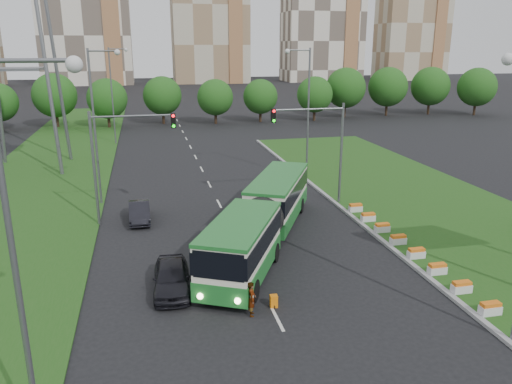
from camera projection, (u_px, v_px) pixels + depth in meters
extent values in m
plane|color=black|center=(300.00, 261.00, 29.35)|extent=(360.00, 360.00, 0.00)
cube|color=#1F4E16|center=(426.00, 204.00, 39.55)|extent=(14.00, 60.00, 0.15)
cube|color=gray|center=(344.00, 210.00, 38.08)|extent=(0.30, 60.00, 0.18)
cube|color=#1F4E16|center=(48.00, 174.00, 48.95)|extent=(12.00, 110.00, 0.10)
cylinder|color=slate|center=(341.00, 155.00, 38.93)|extent=(0.20, 0.20, 8.00)
cylinder|color=slate|center=(309.00, 109.00, 37.34)|extent=(5.50, 0.14, 0.14)
cube|color=black|center=(273.00, 116.00, 36.87)|extent=(0.32, 0.32, 1.00)
cylinder|color=slate|center=(94.00, 170.00, 34.12)|extent=(0.20, 0.20, 8.00)
cylinder|color=slate|center=(132.00, 116.00, 33.69)|extent=(5.50, 0.14, 0.14)
cube|color=black|center=(173.00, 121.00, 34.38)|extent=(0.32, 0.32, 1.00)
cube|color=silver|center=(83.00, 0.00, 157.21)|extent=(28.00, 15.00, 52.00)
cube|color=beige|center=(209.00, 6.00, 165.90)|extent=(25.00, 15.00, 50.00)
cube|color=silver|center=(323.00, 12.00, 174.73)|extent=(27.00, 15.00, 47.00)
cube|color=beige|center=(412.00, 24.00, 183.07)|extent=(24.00, 14.00, 40.00)
cube|color=silver|center=(279.00, 247.00, 26.44)|extent=(2.70, 7.47, 2.92)
cube|color=silver|center=(244.00, 196.00, 35.40)|extent=(2.70, 9.09, 2.92)
cylinder|color=black|center=(260.00, 221.00, 30.56)|extent=(2.70, 1.35, 2.70)
cube|color=#1E6B29|center=(279.00, 264.00, 26.71)|extent=(2.79, 7.52, 1.03)
cube|color=#1E6B29|center=(244.00, 209.00, 35.68)|extent=(2.79, 9.14, 1.03)
cube|color=black|center=(279.00, 239.00, 26.30)|extent=(2.79, 7.52, 1.14)
cube|color=black|center=(244.00, 190.00, 35.27)|extent=(2.79, 9.14, 1.14)
imported|color=black|center=(172.00, 277.00, 25.51)|extent=(2.07, 4.67, 1.56)
imported|color=black|center=(139.00, 212.00, 35.86)|extent=(1.52, 4.18, 1.37)
imported|color=gray|center=(252.00, 299.00, 23.18)|extent=(0.51, 0.68, 1.70)
cube|color=orange|center=(274.00, 301.00, 24.07)|extent=(0.36, 0.31, 0.62)
cylinder|color=black|center=(274.00, 307.00, 24.00)|extent=(0.04, 0.14, 0.14)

